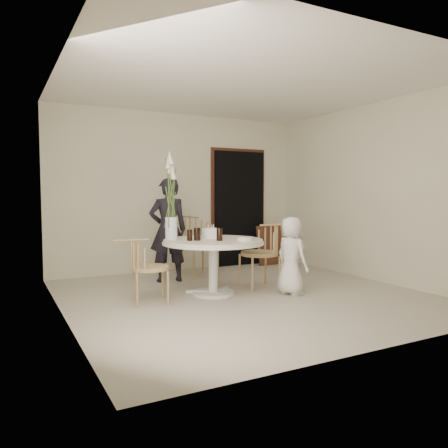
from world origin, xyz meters
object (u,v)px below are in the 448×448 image
boy (291,256)px  birthday_cake (212,233)px  chair_far (194,237)px  chair_right (267,246)px  chair_left (141,261)px  table (213,248)px  girl (168,230)px  flower_vase (171,202)px

boy → birthday_cake: (-0.84, 0.66, 0.28)m
chair_far → chair_right: chair_far is taller
chair_far → chair_left: (-1.32, -1.41, -0.11)m
table → boy: size_ratio=1.29×
chair_left → girl: size_ratio=0.51×
chair_far → chair_right: 1.46m
chair_right → birthday_cake: bearing=-94.8°
boy → table: bearing=55.2°
chair_right → flower_vase: bearing=-94.0°
chair_right → girl: (-1.09, 1.05, 0.20)m
chair_far → birthday_cake: 1.25m
girl → flower_vase: bearing=80.7°
girl → birthday_cake: size_ratio=5.86×
chair_far → chair_right: (0.53, -1.35, -0.04)m
chair_left → flower_vase: bearing=-51.1°
table → chair_left: size_ratio=1.68×
chair_far → chair_left: bearing=-140.9°
chair_far → chair_right: bearing=-76.2°
boy → birthday_cake: bearing=44.8°
chair_left → girl: bearing=-25.3°
chair_right → girl: girl is taller
flower_vase → chair_far: bearing=53.8°
table → girl: girl is taller
girl → boy: size_ratio=1.53×
table → chair_left: bearing=-178.9°
boy → flower_vase: bearing=54.9°
chair_right → girl: bearing=-128.1°
boy → flower_vase: (-1.39, 0.74, 0.70)m
chair_right → table: bearing=-82.1°
chair_left → girl: 1.36m
table → chair_far: bearing=76.2°
girl → boy: bearing=134.5°
chair_left → boy: boy is taller
chair_right → birthday_cake: 0.84m
chair_far → chair_right: size_ratio=1.07×
chair_far → birthday_cake: (-0.27, -1.21, 0.17)m
table → chair_left: chair_left is taller
flower_vase → table: bearing=-28.7°
chair_right → chair_far: bearing=-152.9°
girl → chair_left: bearing=63.8°
chair_left → birthday_cake: birthday_cake is taller
boy → flower_vase: flower_vase is taller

